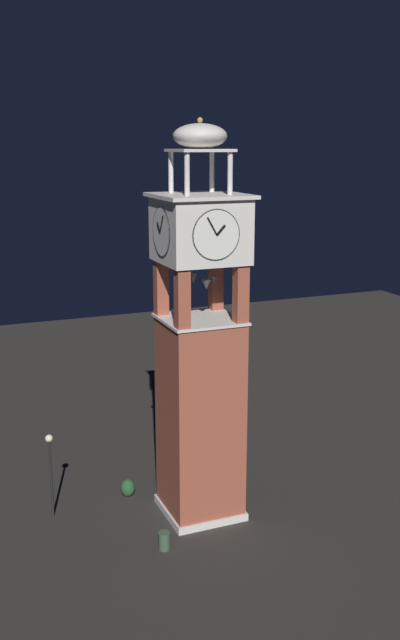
{
  "coord_description": "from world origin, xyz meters",
  "views": [
    {
      "loc": [
        11.45,
        28.01,
        17.05
      ],
      "look_at": [
        0.0,
        0.0,
        9.43
      ],
      "focal_mm": 39.23,
      "sensor_mm": 36.0,
      "label": 1
    }
  ],
  "objects_px": {
    "clock_tower": "(200,361)",
    "trash_bin": "(164,541)",
    "park_bench": "(194,454)",
    "lamp_post": "(50,461)"
  },
  "relations": [
    {
      "from": "clock_tower",
      "to": "trash_bin",
      "type": "distance_m",
      "value": 7.97
    },
    {
      "from": "clock_tower",
      "to": "lamp_post",
      "type": "xyz_separation_m",
      "value": [
        6.62,
        -2.16,
        -4.65
      ]
    },
    {
      "from": "clock_tower",
      "to": "lamp_post",
      "type": "distance_m",
      "value": 8.37
    },
    {
      "from": "park_bench",
      "to": "lamp_post",
      "type": "xyz_separation_m",
      "value": [
        8.27,
        2.82,
        2.36
      ]
    },
    {
      "from": "trash_bin",
      "to": "park_bench",
      "type": "bearing_deg",
      "value": -120.21
    },
    {
      "from": "clock_tower",
      "to": "park_bench",
      "type": "xyz_separation_m",
      "value": [
        -1.65,
        -4.98,
        -7.01
      ]
    },
    {
      "from": "lamp_post",
      "to": "trash_bin",
      "type": "distance_m",
      "value": 6.54
    },
    {
      "from": "lamp_post",
      "to": "trash_bin",
      "type": "height_order",
      "value": "lamp_post"
    },
    {
      "from": "lamp_post",
      "to": "clock_tower",
      "type": "bearing_deg",
      "value": 161.92
    },
    {
      "from": "park_bench",
      "to": "lamp_post",
      "type": "height_order",
      "value": "lamp_post"
    }
  ]
}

